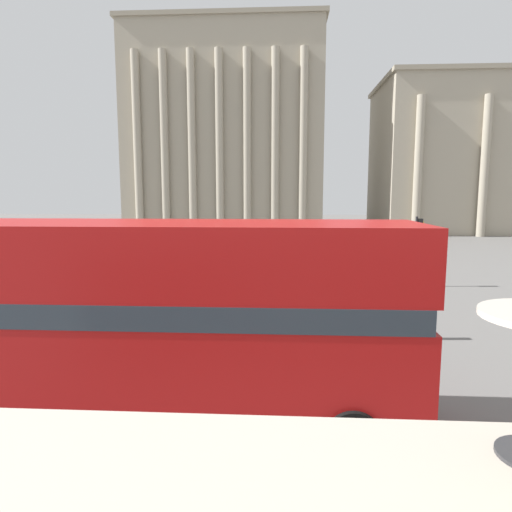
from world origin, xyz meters
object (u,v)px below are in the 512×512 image
Objects in this scene: traffic_light_mid at (417,241)px; car_white at (267,262)px; plaza_building_right at (487,157)px; traffic_light_near at (334,264)px; pedestrian_white at (221,258)px; plaza_building_left at (227,133)px; double_decker_bus at (136,314)px; pedestrian_red at (422,243)px; pedestrian_yellow at (223,267)px.

car_white is (-7.60, 3.32, -1.62)m from traffic_light_mid.
plaza_building_right reaches higher than traffic_light_mid.
traffic_light_near is at bearing -120.16° from traffic_light_mid.
pedestrian_white is at bearing 113.96° from traffic_light_near.
pedestrian_white is (3.63, -33.02, -11.25)m from plaza_building_left.
double_decker_bus is 0.41× the size of plaza_building_right.
pedestrian_red reaches higher than car_white.
double_decker_bus reaches higher than pedestrian_yellow.
pedestrian_yellow is (4.16, -36.21, -11.23)m from plaza_building_left.
plaza_building_right is 6.38× the size of car_white.
plaza_building_right is at bearing 51.61° from car_white.
plaza_building_left is at bearing -124.58° from pedestrian_yellow.
car_white is (1.99, 17.68, -1.58)m from double_decker_bus.
plaza_building_right is 16.15× the size of pedestrian_white.
pedestrian_yellow is (-4.62, 8.41, -1.49)m from traffic_light_near.
pedestrian_red is (17.61, -24.11, -11.20)m from plaza_building_left.
plaza_building_left is 0.91× the size of plaza_building_right.
traffic_light_near is at bearing -78.86° from plaza_building_left.
traffic_light_near is 12.45m from car_white.
plaza_building_left reaches higher than pedestrian_yellow.
pedestrian_white is (-28.55, -32.86, -8.14)m from plaza_building_right.
pedestrian_yellow is at bearing -83.44° from plaza_building_left.
plaza_building_right is at bearing -168.99° from pedestrian_yellow.
pedestrian_yellow is 3.23m from pedestrian_white.
double_decker_bus is at bearing 49.33° from pedestrian_yellow.
pedestrian_red is 1.03× the size of pedestrian_yellow.
plaza_building_left reaches higher than traffic_light_near.
traffic_light_near reaches higher than traffic_light_mid.
plaza_building_left is at bearing 101.14° from traffic_light_near.
pedestrian_red is (3.74, 11.76, -1.31)m from traffic_light_mid.
traffic_light_mid is 9.80m from pedestrian_yellow.
car_white is at bearing 156.43° from traffic_light_mid.
plaza_building_right is 50.67m from traffic_light_near.
traffic_light_near is 22.38m from pedestrian_red.
pedestrian_yellow is (-0.11, 14.02, -1.31)m from double_decker_bus.
double_decker_bus is at bearing -128.73° from traffic_light_near.
pedestrian_yellow is at bearing -161.00° from pedestrian_white.
plaza_building_left is 46.50m from traffic_light_near.
traffic_light_near is (-23.40, -44.46, -6.62)m from plaza_building_right.
plaza_building_right is 29.17m from pedestrian_red.
pedestrian_red reaches higher than pedestrian_white.
double_decker_bus is 2.64× the size of car_white.
traffic_light_mid is (-18.31, -35.71, -6.77)m from plaza_building_right.
plaza_building_left is 14.72× the size of pedestrian_white.
double_decker_bus is 51.38m from plaza_building_left.
plaza_building_left is 14.43× the size of pedestrian_yellow.
plaza_building_left is at bearing 15.77° from pedestrian_white.
double_decker_bus is 57.72m from plaza_building_right.
pedestrian_yellow is 1.02× the size of pedestrian_white.
pedestrian_white is (-10.24, 2.84, -1.37)m from traffic_light_mid.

